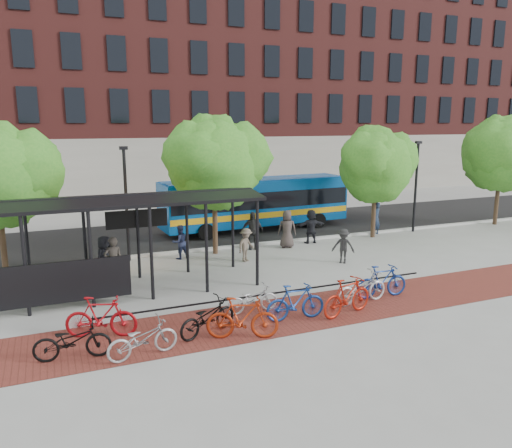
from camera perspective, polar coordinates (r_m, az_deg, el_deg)
name	(u,v)px	position (r m, az deg, el deg)	size (l,w,h in m)	color
ground	(304,264)	(22.14, 5.47, -4.61)	(160.00, 160.00, 0.00)	#9E9E99
asphalt_street	(239,229)	(29.22, -1.93, -0.59)	(160.00, 8.00, 0.01)	black
curb	(267,243)	(25.60, 1.26, -2.20)	(160.00, 0.25, 0.12)	#B7B7B2
brick_strip	(321,309)	(17.07, 7.46, -9.62)	(24.00, 3.00, 0.01)	maroon
bike_rack_rail	(275,306)	(17.25, 2.15, -9.30)	(12.00, 0.05, 0.95)	black
building_brick	(270,81)	(49.18, 1.58, 16.03)	(55.00, 14.00, 20.00)	maroon
bus_shelter	(111,212)	(18.61, -16.28, 1.37)	(10.60, 3.07, 3.60)	black
tree_b	(216,159)	(23.28, -4.64, 7.37)	(5.15, 4.20, 6.47)	#382619
tree_c	(377,162)	(27.45, 13.64, 6.86)	(4.66, 3.80, 5.92)	#382619
tree_d	(502,151)	(33.54, 26.32, 7.50)	(5.39, 4.40, 6.55)	#382619
lamp_post_left	(126,201)	(22.79, -14.61, 2.61)	(0.35, 0.20, 5.12)	black
lamp_post_right	(416,184)	(29.57, 17.81, 4.40)	(0.35, 0.20, 5.12)	black
bus	(256,201)	(28.77, 0.01, 2.69)	(11.16, 3.09, 2.98)	#084E9D
bike_0	(72,341)	(14.26, -20.26, -12.41)	(0.69, 1.98, 1.04)	black
bike_1	(101,317)	(15.31, -17.29, -10.11)	(0.58, 2.07, 1.24)	#A00E15
bike_2	(143,339)	(13.88, -12.84, -12.67)	(0.68, 1.95, 1.02)	gray
bike_4	(208,317)	(14.94, -5.56, -10.55)	(0.70, 2.02, 1.06)	black
bike_5	(242,318)	(14.56, -1.56, -10.69)	(0.59, 2.09, 1.26)	maroon
bike_6	(252,299)	(16.52, -0.42, -8.56)	(0.61, 1.75, 0.92)	#ACACAF
bike_7	(295,302)	(15.91, 4.53, -8.90)	(0.55, 1.96, 1.18)	navy
bike_9	(347,296)	(16.51, 10.40, -8.15)	(0.59, 2.08, 1.25)	#A01D0E
bike_10	(362,288)	(17.67, 11.97, -7.16)	(0.73, 2.09, 1.10)	#BABABD
bike_11	(382,281)	(18.36, 14.19, -6.38)	(0.56, 1.99, 1.20)	navy
pedestrian_0	(105,259)	(20.37, -16.89, -3.82)	(0.90, 0.58, 1.83)	black
pedestrian_1	(113,262)	(19.62, -15.98, -4.18)	(0.71, 0.47, 1.95)	#36312B
pedestrian_2	(180,242)	(23.01, -8.70, -2.05)	(0.76, 0.59, 1.57)	#1C2341
pedestrian_3	(246,245)	(22.32, -1.15, -2.40)	(0.98, 0.56, 1.52)	brown
pedestrian_4	(252,231)	(24.43, -0.43, -0.76)	(1.09, 0.46, 1.87)	#272727
pedestrian_5	(311,226)	(25.87, 6.30, -0.27)	(1.63, 0.52, 1.75)	black
pedestrian_6	(287,229)	(24.81, 3.57, -0.57)	(0.92, 0.60, 1.89)	#3E3431
pedestrian_7	(376,218)	(28.48, 13.53, 0.62)	(0.66, 0.43, 1.81)	#1F2E48
pedestrian_9	(343,246)	(22.39, 9.94, -2.49)	(1.00, 0.58, 1.55)	black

